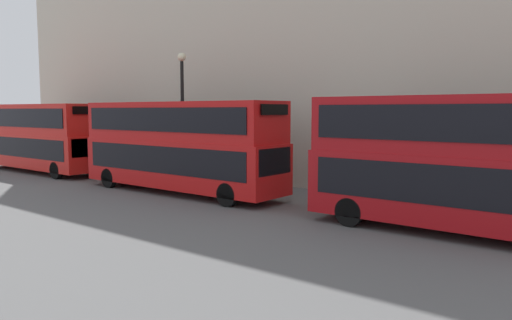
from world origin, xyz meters
name	(u,v)px	position (x,y,z in m)	size (l,w,h in m)	color
bus_leading	(477,160)	(1.60, 4.68, 2.44)	(2.59, 10.70, 4.43)	#A80F14
bus_second_in_queue	(179,143)	(1.60, 18.11, 2.40)	(2.59, 11.37, 4.36)	red
bus_third_in_queue	(38,135)	(1.60, 31.38, 2.39)	(2.59, 11.35, 4.34)	red
street_lamp	(182,105)	(3.40, 19.79, 4.24)	(0.44, 0.44, 6.92)	black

